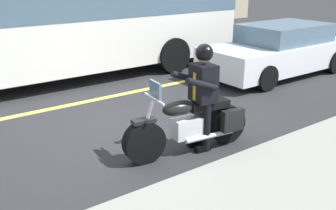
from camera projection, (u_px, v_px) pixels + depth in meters
name	position (u px, v px, depth m)	size (l,w,h in m)	color
ground_plane	(128.00, 132.00, 7.06)	(80.00, 80.00, 0.00)	#28282B
lane_center_stripe	(82.00, 102.00, 8.58)	(60.00, 0.16, 0.01)	#E5DB4C
motorcycle_main	(192.00, 125.00, 6.18)	(2.22, 0.77, 1.26)	black
rider_main	(202.00, 88.00, 6.08)	(0.67, 0.60, 1.74)	black
bus_near	(42.00, 9.00, 9.62)	(11.05, 2.70, 3.30)	white
car_silver	(280.00, 50.00, 10.69)	(4.60, 1.92, 1.40)	white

